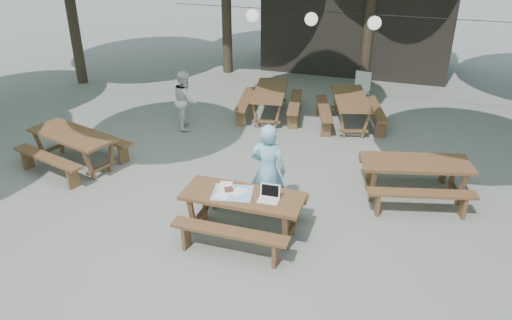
{
  "coord_description": "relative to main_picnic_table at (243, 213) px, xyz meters",
  "views": [
    {
      "loc": [
        2.46,
        -6.89,
        4.91
      ],
      "look_at": [
        0.1,
        0.42,
        1.05
      ],
      "focal_mm": 35.0,
      "sensor_mm": 36.0,
      "label": 1
    }
  ],
  "objects": [
    {
      "name": "main_picnic_table",
      "position": [
        0.0,
        0.0,
        0.0
      ],
      "size": [
        2.0,
        1.58,
        0.75
      ],
      "color": "#562F1E",
      "rests_on": "ground"
    },
    {
      "name": "tabletop_clutter",
      "position": [
        -0.2,
        0.01,
        0.37
      ],
      "size": [
        0.74,
        0.67,
        0.08
      ],
      "color": "#3A73C6",
      "rests_on": "main_picnic_table"
    },
    {
      "name": "paper_lanterns",
      "position": [
        -0.29,
        6.28,
        2.02
      ],
      "size": [
        9.0,
        0.34,
        0.38
      ],
      "color": "black",
      "rests_on": "ground"
    },
    {
      "name": "picnic_table_far_w",
      "position": [
        -1.08,
        5.26,
        0.0
      ],
      "size": [
        1.88,
        2.14,
        0.75
      ],
      "rotation": [
        0.0,
        0.0,
        1.74
      ],
      "color": "#562F1E",
      "rests_on": "ground"
    },
    {
      "name": "picnic_table_ne",
      "position": [
        2.66,
        2.12,
        0.0
      ],
      "size": [
        2.22,
        1.99,
        0.75
      ],
      "rotation": [
        0.0,
        0.0,
        0.24
      ],
      "color": "#562F1E",
      "rests_on": "ground"
    },
    {
      "name": "picnic_table_nw",
      "position": [
        -4.22,
        1.27,
        0.0
      ],
      "size": [
        2.27,
        2.05,
        0.75
      ],
      "rotation": [
        0.0,
        0.0,
        -0.28
      ],
      "color": "#562F1E",
      "rests_on": "ground"
    },
    {
      "name": "laptop",
      "position": [
        0.45,
        -0.0,
        0.42
      ],
      "size": [
        0.34,
        0.27,
        0.24
      ],
      "rotation": [
        0.0,
        0.0,
        0.04
      ],
      "color": "white",
      "rests_on": "main_picnic_table"
    },
    {
      "name": "ground",
      "position": [
        -0.1,
        0.28,
        -0.39
      ],
      "size": [
        80.0,
        80.0,
        0.0
      ],
      "primitive_type": "plane",
      "color": "slate",
      "rests_on": "ground"
    },
    {
      "name": "picnic_table_far_e",
      "position": [
        0.99,
        5.31,
        0.0
      ],
      "size": [
        2.04,
        2.26,
        0.75
      ],
      "rotation": [
        0.0,
        0.0,
        1.85
      ],
      "color": "#562F1E",
      "rests_on": "ground"
    },
    {
      "name": "plastic_chair",
      "position": [
        1.05,
        6.94,
        -0.13
      ],
      "size": [
        0.52,
        0.52,
        0.9
      ],
      "rotation": [
        0.0,
        0.0,
        -0.21
      ],
      "color": "silver",
      "rests_on": "ground"
    },
    {
      "name": "woman",
      "position": [
        0.21,
        0.71,
        0.48
      ],
      "size": [
        0.64,
        0.43,
        1.74
      ],
      "primitive_type": "imported",
      "rotation": [
        0.0,
        0.0,
        3.16
      ],
      "color": "#78BDDB",
      "rests_on": "ground"
    },
    {
      "name": "pavilion",
      "position": [
        0.4,
        10.78,
        1.01
      ],
      "size": [
        6.0,
        3.0,
        2.8
      ],
      "primitive_type": "cube",
      "color": "black",
      "rests_on": "ground"
    },
    {
      "name": "second_person",
      "position": [
        -2.86,
        3.92,
        0.34
      ],
      "size": [
        0.81,
        0.88,
        1.46
      ],
      "primitive_type": "imported",
      "rotation": [
        0.0,
        0.0,
        2.03
      ],
      "color": "white",
      "rests_on": "ground"
    }
  ]
}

